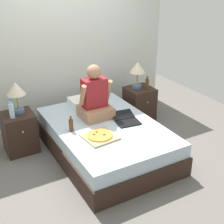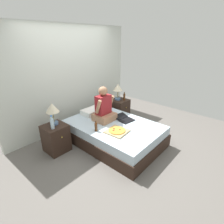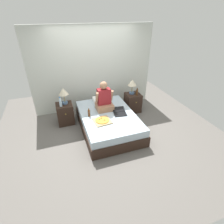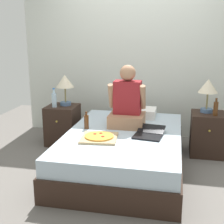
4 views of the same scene
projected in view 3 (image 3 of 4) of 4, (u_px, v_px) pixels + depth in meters
The scene contains 14 objects.
ground_plane at pixel (108, 128), 4.78m from camera, with size 5.71×5.71×0.00m, color #66605B.
wall_back at pixel (93, 69), 5.28m from camera, with size 3.71×0.12×2.50m, color silver.
bed at pixel (108, 121), 4.66m from camera, with size 1.40×2.06×0.46m.
nightstand_left at pixel (65, 114), 4.89m from camera, with size 0.44×0.47×0.58m.
lamp_on_left_nightstand at pixel (63, 93), 4.63m from camera, with size 0.26×0.26×0.45m.
water_bottle at pixel (61, 103), 4.59m from camera, with size 0.07×0.07×0.28m.
nightstand_right at pixel (133, 103), 5.48m from camera, with size 0.44×0.47×0.58m.
lamp_on_right_nightstand at pixel (132, 84), 5.20m from camera, with size 0.26×0.26×0.45m.
beer_bottle at pixel (137, 92), 5.22m from camera, with size 0.06×0.06×0.23m.
pillow at pixel (102, 99), 5.14m from camera, with size 0.52×0.34×0.12m, color white.
person_seated at pixel (104, 99), 4.63m from camera, with size 0.47×0.40×0.78m.
laptop at pixel (120, 113), 4.57m from camera, with size 0.37×0.45×0.07m.
pizza_box at pixel (102, 121), 4.23m from camera, with size 0.44×0.44×0.05m.
beer_bottle_on_bed at pixel (89, 113), 4.41m from camera, with size 0.06×0.06×0.22m.
Camera 3 is at (-1.17, -3.72, 2.80)m, focal length 28.00 mm.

